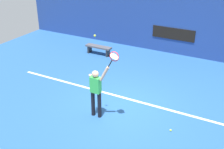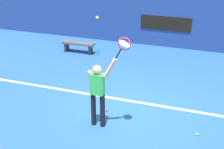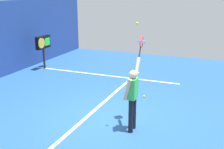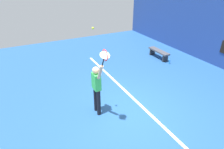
{
  "view_description": "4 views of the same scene",
  "coord_description": "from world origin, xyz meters",
  "views": [
    {
      "loc": [
        3.83,
        -7.81,
        5.51
      ],
      "look_at": [
        -0.14,
        -0.44,
        1.43
      ],
      "focal_mm": 45.55,
      "sensor_mm": 36.0,
      "label": 1
    },
    {
      "loc": [
        2.14,
        -7.35,
        4.56
      ],
      "look_at": [
        -0.16,
        -0.75,
        1.42
      ],
      "focal_mm": 50.02,
      "sensor_mm": 36.0,
      "label": 2
    },
    {
      "loc": [
        -7.1,
        -3.04,
        3.64
      ],
      "look_at": [
        -0.11,
        -0.19,
        1.39
      ],
      "focal_mm": 45.24,
      "sensor_mm": 36.0,
      "label": 3
    },
    {
      "loc": [
        4.34,
        -2.84,
        4.15
      ],
      "look_at": [
        -0.56,
        -0.34,
        1.26
      ],
      "focal_mm": 30.68,
      "sensor_mm": 36.0,
      "label": 4
    }
  ],
  "objects": [
    {
      "name": "spare_ball",
      "position": [
        2.02,
        -0.56,
        0.03
      ],
      "size": [
        0.07,
        0.07,
        0.07
      ],
      "primitive_type": "sphere",
      "color": "#CCE033",
      "rests_on": "ground_plane"
    },
    {
      "name": "tennis_racket",
      "position": [
        0.18,
        -0.93,
        2.29
      ],
      "size": [
        0.44,
        0.27,
        0.61
      ],
      "color": "black"
    },
    {
      "name": "ground_plane",
      "position": [
        0.0,
        0.0,
        0.0
      ],
      "size": [
        18.0,
        18.0,
        0.0
      ],
      "primitive_type": "plane",
      "color": "#23518C"
    },
    {
      "name": "court_baseline",
      "position": [
        0.0,
        0.58,
        0.01
      ],
      "size": [
        10.0,
        0.1,
        0.01
      ],
      "primitive_type": "cube",
      "color": "white",
      "rests_on": "ground_plane"
    },
    {
      "name": "court_sideline",
      "position": [
        3.96,
        2.0,
        0.01
      ],
      "size": [
        0.1,
        7.0,
        0.01
      ],
      "primitive_type": "cube",
      "color": "white",
      "rests_on": "ground_plane"
    },
    {
      "name": "tennis_player",
      "position": [
        -0.47,
        -0.93,
        1.01
      ],
      "size": [
        0.76,
        0.31,
        1.94
      ],
      "color": "black",
      "rests_on": "ground_plane"
    },
    {
      "name": "scoreboard_clock",
      "position": [
        3.95,
        5.0,
        1.23
      ],
      "size": [
        0.96,
        0.2,
        1.59
      ],
      "color": "black",
      "rests_on": "ground_plane"
    },
    {
      "name": "tennis_ball",
      "position": [
        -0.43,
        -0.98,
        2.88
      ],
      "size": [
        0.07,
        0.07,
        0.07
      ],
      "primitive_type": "sphere",
      "color": "#CCE033"
    }
  ]
}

